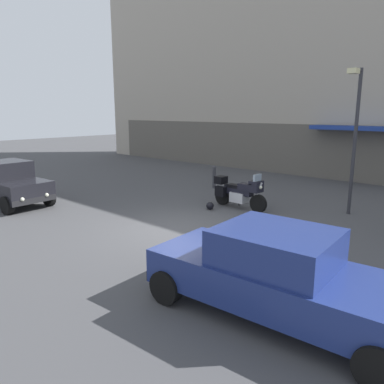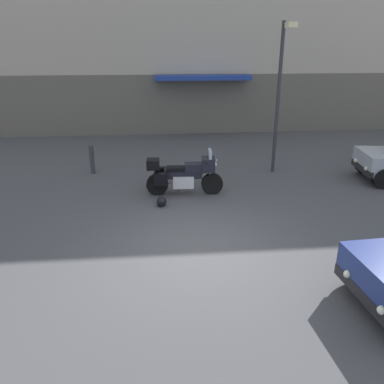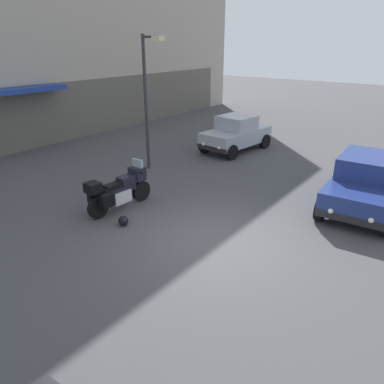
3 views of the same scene
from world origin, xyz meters
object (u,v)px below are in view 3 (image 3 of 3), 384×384
motorcycle (119,190)px  car_compact_side (236,134)px  streetlamp_curbside (148,91)px  car_sedan_far (368,181)px  helmet (123,221)px

motorcycle → car_compact_side: 7.52m
car_compact_side → streetlamp_curbside: bearing=-10.2°
car_sedan_far → motorcycle: bearing=-54.0°
motorcycle → car_sedan_far: bearing=-47.5°
helmet → streetlamp_curbside: size_ratio=0.06×
motorcycle → streetlamp_curbside: 4.40m
helmet → streetlamp_curbside: (3.94, 2.64, 2.80)m
motorcycle → helmet: (-0.66, -0.85, -0.48)m
car_sedan_far → streetlamp_curbside: (-1.43, 7.46, 2.16)m
helmet → car_compact_side: car_compact_side is taller
motorcycle → car_sedan_far: car_sedan_far is taller
motorcycle → streetlamp_curbside: (3.28, 1.79, 2.32)m
motorcycle → streetlamp_curbside: bearing=31.5°
helmet → car_sedan_far: car_sedan_far is taller
helmet → car_sedan_far: bearing=-42.0°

